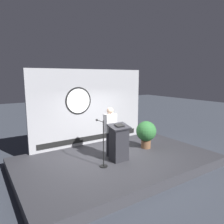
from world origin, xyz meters
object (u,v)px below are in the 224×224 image
(podium, at_px, (119,143))
(microphone_stand, at_px, (103,150))
(speaker_person, at_px, (110,131))
(potted_plant, at_px, (146,132))

(podium, xyz_separation_m, microphone_stand, (-0.66, -0.10, -0.09))
(podium, distance_m, microphone_stand, 0.68)
(speaker_person, xyz_separation_m, potted_plant, (1.57, -0.06, -0.24))
(podium, xyz_separation_m, potted_plant, (1.55, 0.42, 0.02))
(podium, bearing_deg, microphone_stand, -171.83)
(speaker_person, bearing_deg, potted_plant, -2.19)
(speaker_person, height_order, potted_plant, speaker_person)
(potted_plant, bearing_deg, podium, -164.81)
(podium, relative_size, potted_plant, 1.17)
(speaker_person, bearing_deg, microphone_stand, -138.04)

